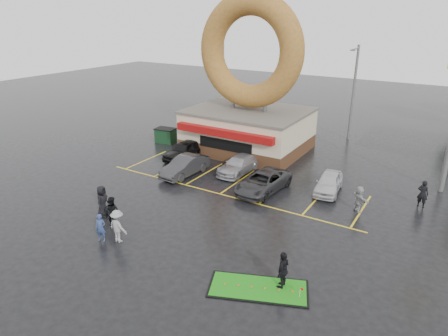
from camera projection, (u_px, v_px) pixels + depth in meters
The scene contains 18 objects.
ground at pixel (191, 214), 25.00m from camera, with size 120.00×120.00×0.00m, color black.
donut_shop at pixel (249, 101), 35.11m from camera, with size 10.20×8.70×13.50m.
streetlight_left at pixel (223, 80), 43.92m from camera, with size 0.40×2.21×9.00m.
streetlight_mid at pixel (353, 91), 37.88m from camera, with size 0.40×2.21×9.00m.
car_black at pixel (185, 150), 34.14m from camera, with size 1.80×4.46×1.52m, color black.
car_dgrey at pixel (185, 166), 30.68m from camera, with size 1.55×4.44×1.46m, color #2C2B2E.
car_silver at pixel (239, 165), 31.20m from camera, with size 1.83×4.51×1.31m, color #9B9BA0.
car_grey at pixel (263, 182), 27.91m from camera, with size 2.29×4.97×1.38m, color #2F2F32.
car_white at pixel (329, 183), 27.82m from camera, with size 1.59×3.94×1.34m, color silver.
person_blue at pixel (101, 228), 21.78m from camera, with size 0.58×0.38×1.59m, color navy.
person_blackjkt at pixel (112, 211), 23.38m from camera, with size 0.88×0.69×1.81m, color black.
person_hoodie at pixel (118, 226), 21.65m from camera, with size 1.22×0.70×1.89m, color gray.
person_bystander at pixel (102, 201), 24.44m from camera, with size 0.97×0.63×1.98m, color black.
person_cameraman at pixel (283, 270), 17.98m from camera, with size 1.10×0.46×1.87m, color black.
person_walker_near at pixel (359, 199), 25.02m from camera, with size 1.59×0.51×1.71m, color #969598.
person_walker_far at pixel (423, 194), 25.56m from camera, with size 0.67×0.44×1.84m, color black.
dumpster at pixel (166, 136), 38.45m from camera, with size 1.80×1.20×1.30m, color #163B1F.
putting_green at pixel (258, 288), 18.19m from camera, with size 4.92×3.50×0.57m.
Camera 1 is at (13.39, -17.85, 11.80)m, focal length 32.00 mm.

